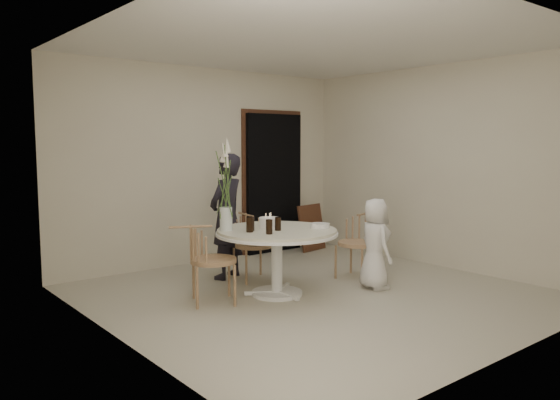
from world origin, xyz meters
TOP-DOWN VIEW (x-y plane):
  - ground at (0.00, 0.00)m, footprint 4.50×4.50m
  - room_shell at (0.00, 0.00)m, footprint 4.50×4.50m
  - doorway at (1.15, 2.19)m, footprint 1.00×0.10m
  - door_trim at (1.15, 2.23)m, footprint 1.12×0.03m
  - table at (-0.35, 0.25)m, footprint 1.33×1.33m
  - picture_frame at (1.66, 1.88)m, footprint 0.56×0.25m
  - chair_far at (-0.13, 1.05)m, footprint 0.49×0.52m
  - chair_right at (1.00, 0.24)m, footprint 0.54×0.51m
  - chair_left at (-1.15, 0.49)m, footprint 0.61×0.59m
  - girl at (-0.34, 1.24)m, footprint 0.66×0.56m
  - boy at (0.69, -0.25)m, footprint 0.48×0.59m
  - birthday_cake at (-0.35, 0.37)m, footprint 0.24×0.24m
  - cola_tumbler_a at (-0.61, 0.05)m, footprint 0.08×0.08m
  - cola_tumbler_b at (-0.40, 0.17)m, footprint 0.08×0.08m
  - cola_tumbler_c at (-0.69, 0.28)m, footprint 0.09×0.09m
  - cola_tumbler_d at (-0.63, 0.34)m, footprint 0.09×0.09m
  - plate_stack at (0.07, 0.01)m, footprint 0.24×0.24m
  - flower_vase at (-0.83, 0.52)m, footprint 0.14×0.14m

SIDE VIEW (x-z plane):
  - ground at x=0.00m, z-range 0.00..0.00m
  - picture_frame at x=1.66m, z-range 0.00..0.71m
  - chair_far at x=-0.13m, z-range 0.12..0.91m
  - chair_right at x=1.00m, z-range 0.12..0.92m
  - boy at x=0.69m, z-range 0.00..1.04m
  - chair_left at x=-1.15m, z-range 0.12..0.95m
  - table at x=-0.35m, z-range 0.25..0.98m
  - plate_stack at x=0.07m, z-range 0.73..0.78m
  - girl at x=-0.34m, z-range 0.00..1.54m
  - birthday_cake at x=-0.35m, z-range 0.71..0.87m
  - cola_tumbler_b at x=-0.40m, z-range 0.73..0.87m
  - cola_tumbler_a at x=-0.61m, z-range 0.73..0.88m
  - cola_tumbler_d at x=-0.63m, z-range 0.73..0.88m
  - cola_tumbler_c at x=-0.69m, z-range 0.73..0.89m
  - doorway at x=1.15m, z-range 0.00..2.10m
  - door_trim at x=1.15m, z-range 0.00..2.22m
  - flower_vase at x=-0.83m, z-range 0.62..1.62m
  - room_shell at x=0.00m, z-range -0.63..3.87m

